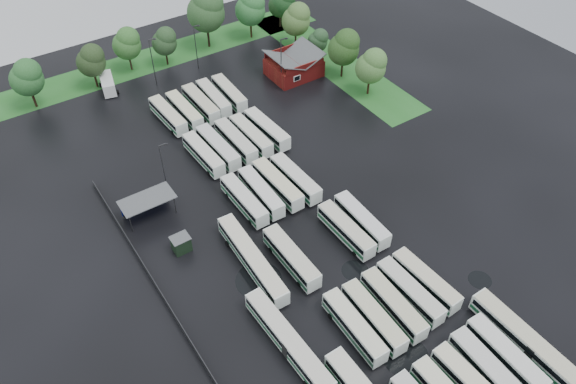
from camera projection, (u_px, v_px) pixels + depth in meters
ground at (323, 258)px, 80.89m from camera, size 160.00×160.00×0.00m
brick_building at (294, 67)px, 114.95m from camera, size 10.07×8.60×5.39m
wash_shed at (146, 200)px, 85.16m from camera, size 8.20×4.20×3.58m
utility_hut at (181, 244)px, 81.05m from camera, size 2.70×2.20×2.62m
grass_strip_north at (152, 60)px, 120.66m from camera, size 80.00×10.00×0.01m
grass_strip_east at (332, 61)px, 120.27m from camera, size 10.00×50.00×0.01m
west_fence at (157, 287)px, 76.37m from camera, size 0.10×50.00×1.20m
bus_r0c3 at (489, 371)px, 66.11m from camera, size 2.88×11.50×3.18m
bus_r0c4 at (505, 355)px, 67.68m from camera, size 2.64×11.20×3.10m
bus_r1c0 at (354, 327)px, 70.60m from camera, size 2.70×11.04×3.05m
bus_r1c1 at (373, 317)px, 71.62m from camera, size 2.79×11.13×3.07m
bus_r1c2 at (393, 304)px, 72.99m from camera, size 2.80×11.24×3.11m
bus_r1c3 at (410, 292)px, 74.49m from camera, size 2.51×11.05×3.07m
bus_r1c4 at (426, 281)px, 75.82m from camera, size 2.81×10.99×3.03m
bus_r2c0 at (291, 257)px, 78.65m from camera, size 2.50×11.42×3.17m
bus_r2c3 at (346, 230)px, 82.53m from camera, size 2.45×11.02×3.06m
bus_r2c4 at (362, 220)px, 83.93m from camera, size 2.67×11.12×3.08m
bus_r3c0 at (244, 200)px, 87.04m from camera, size 2.41×11.01×3.06m
bus_r3c1 at (261, 192)px, 88.31m from camera, size 2.70×11.08×3.07m
bus_r3c2 at (278, 184)px, 89.56m from camera, size 2.69×11.52×3.19m
bus_r3c3 at (295, 179)px, 90.58m from camera, size 2.66×11.31×3.13m
bus_r4c0 at (204, 154)px, 95.10m from camera, size 2.66×10.97×3.04m
bus_r4c1 at (218, 147)px, 96.30m from camera, size 2.72×11.51×3.19m
bus_r4c2 at (236, 141)px, 97.64m from camera, size 2.43×11.26×3.13m
bus_r4c3 at (251, 136)px, 98.75m from camera, size 2.54×11.16×3.10m
bus_r4c4 at (267, 129)px, 100.03m from camera, size 2.92×11.42×3.15m
bus_r5c0 at (168, 115)px, 103.13m from camera, size 2.82×11.12×3.07m
bus_r5c1 at (185, 110)px, 104.24m from camera, size 2.51×11.09×3.08m
bus_r5c2 at (201, 103)px, 105.82m from camera, size 2.47×11.24×3.12m
bus_r5c3 at (214, 98)px, 107.24m from camera, size 2.74×11.03×3.05m
bus_r5c4 at (229, 93)px, 108.45m from camera, size 2.73×10.99×3.04m
artic_bus_west_b at (252, 259)px, 78.45m from camera, size 3.11×16.88×3.12m
artic_bus_west_c at (288, 342)px, 69.06m from camera, size 2.70×16.42×3.04m
artic_bus_east at (529, 345)px, 68.69m from camera, size 2.48×16.89×3.13m
minibus at (108, 84)px, 111.06m from camera, size 3.76×6.82×2.82m
tree_north_0 at (27, 77)px, 103.55m from camera, size 6.17×6.17×10.21m
tree_north_1 at (91, 60)px, 109.00m from camera, size 5.63×5.63×9.33m
tree_north_2 at (127, 43)px, 113.50m from camera, size 5.77×5.77×9.56m
tree_north_3 at (165, 41)px, 115.50m from camera, size 5.14×5.14×8.51m
tree_north_4 at (207, 10)px, 118.80m from camera, size 8.10×8.10×13.41m
tree_north_5 at (251, 8)px, 122.86m from camera, size 6.66×6.66×11.03m
tree_north_6 at (284, 1)px, 127.18m from camera, size 5.87×5.87×9.72m
tree_east_0 at (372, 66)px, 106.95m from camera, size 5.92×5.92×9.81m
tree_east_1 at (345, 47)px, 111.20m from camera, size 6.33×6.33×10.48m
tree_east_2 at (318, 40)px, 117.59m from camera, size 4.29×4.27×7.06m
tree_east_3 at (297, 19)px, 120.19m from camera, size 6.17×6.17×10.22m
tree_east_4 at (281, 3)px, 127.55m from camera, size 5.34×5.34×8.84m
lamp_post_ne at (282, 60)px, 108.83m from camera, size 1.62×0.32×10.55m
lamp_post_nw at (164, 166)px, 87.01m from camera, size 1.48×0.29×9.60m
lamp_post_back_w at (153, 59)px, 109.57m from camera, size 1.55×0.30×10.04m
lamp_post_back_e at (196, 44)px, 114.26m from camera, size 1.48×0.29×9.59m
puddle_0 at (405, 356)px, 69.47m from camera, size 6.00×6.00×0.01m
puddle_1 at (479, 350)px, 70.13m from camera, size 4.53×4.53×0.01m
puddle_2 at (259, 280)px, 77.94m from camera, size 6.59×6.59×0.01m
puddle_3 at (355, 271)px, 79.15m from camera, size 3.92×3.92×0.01m
puddle_4 at (480, 280)px, 77.98m from camera, size 3.28×3.28×0.01m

